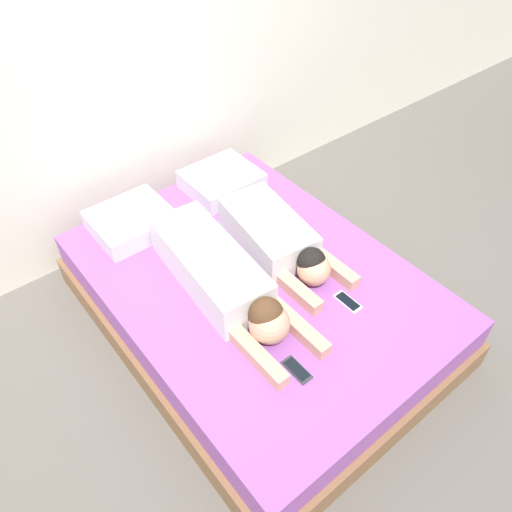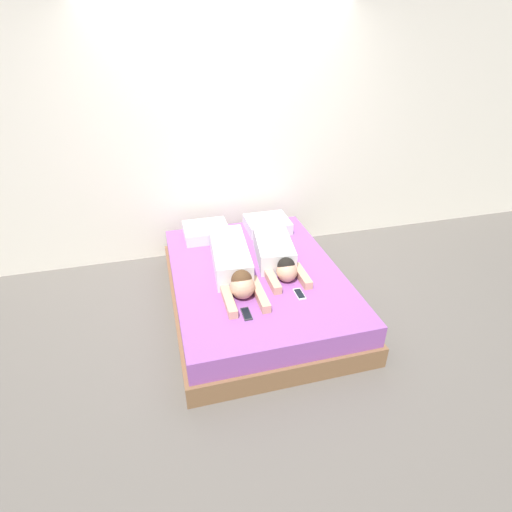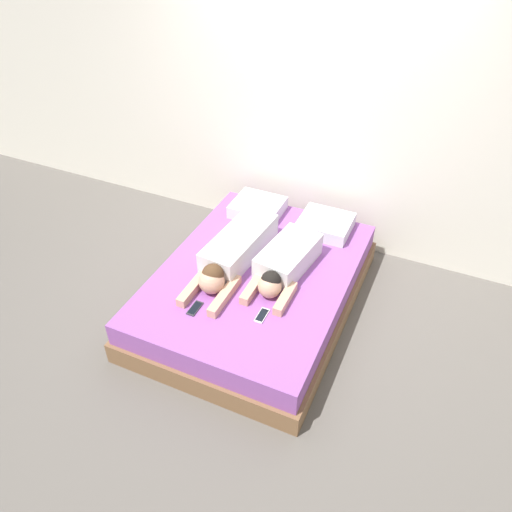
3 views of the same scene
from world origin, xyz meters
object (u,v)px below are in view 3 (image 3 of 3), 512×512
Objects in this scene: pillow_head_right at (325,224)px; person_right at (284,264)px; bed at (256,288)px; cell_phone_right at (262,315)px; pillow_head_left at (258,207)px; person_left at (233,253)px; cell_phone_left at (195,308)px.

person_right is (-0.12, -0.70, 0.04)m from pillow_head_right.
cell_phone_right is (0.25, -0.45, 0.20)m from bed.
pillow_head_left is at bearing 115.52° from cell_phone_right.
cell_phone_left is at bearing -92.29° from person_left.
bed is 4.59× the size of pillow_head_left.
bed is 0.55m from cell_phone_right.
person_right reaches higher than pillow_head_left.
cell_phone_left is (-0.23, -0.58, 0.20)m from bed.
pillow_head_right is 1.46m from cell_phone_left.
pillow_head_right is 0.39× the size of person_left.
pillow_head_left is at bearing 94.17° from cell_phone_left.
person_left is 7.58× the size of cell_phone_right.
person_left is at bearing 177.59° from bed.
pillow_head_left is 2.93× the size of cell_phone_left.
person_left reaches higher than cell_phone_right.
person_left is at bearing -125.29° from pillow_head_right.
cell_phone_right is at bearing -93.78° from pillow_head_right.
cell_phone_left is at bearing -112.53° from pillow_head_right.
cell_phone_right is (0.04, -0.51, -0.09)m from person_right.
person_left reaches higher than person_right.
person_right is at bearing 55.58° from cell_phone_left.
person_left is at bearing 87.71° from cell_phone_left.
person_right is 0.52m from cell_phone_right.
person_right reaches higher than cell_phone_left.
pillow_head_left and pillow_head_right have the same top height.
bed is at bearing -66.75° from pillow_head_left.
cell_phone_left is (-0.56, -1.35, -0.05)m from pillow_head_right.
pillow_head_left is at bearing 113.25° from bed.
bed is at bearing -113.25° from pillow_head_right.
person_left is at bearing -80.84° from pillow_head_left.
cell_phone_left is at bearing -163.97° from cell_phone_right.
pillow_head_right reaches higher than bed.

